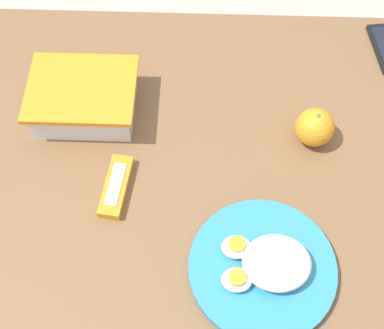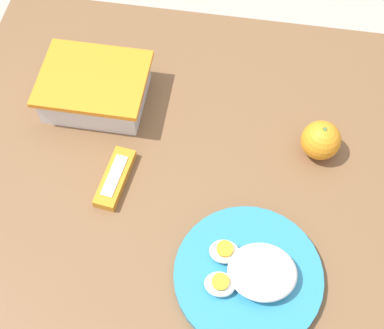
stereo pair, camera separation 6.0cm
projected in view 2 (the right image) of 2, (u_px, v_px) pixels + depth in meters
The scene contains 6 objects.
ground_plane at pixel (229, 289), 1.65m from camera, with size 10.00×10.00×0.00m, color #B2A899.
table at pixel (247, 194), 1.09m from camera, with size 1.17×0.74×0.77m.
food_container at pixel (96, 90), 1.04m from camera, with size 0.20×0.16×0.07m.
orange_fruit at pixel (321, 140), 0.97m from camera, with size 0.07×0.07×0.07m.
rice_plate at pixel (250, 274), 0.87m from camera, with size 0.24×0.24×0.06m.
candy_bar at pixel (115, 178), 0.97m from camera, with size 0.05×0.13×0.02m.
Camera 2 is at (-0.03, -0.51, 1.62)m, focal length 50.00 mm.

